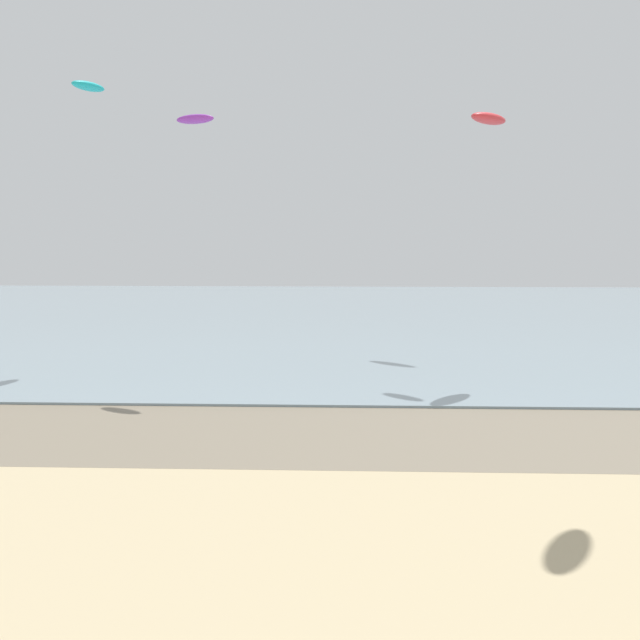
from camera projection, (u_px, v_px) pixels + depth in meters
wet_sand_strip at (387, 435)px, 29.51m from camera, size 120.00×8.93×0.01m
sea at (372, 317)px, 68.72m from camera, size 160.00×70.00×0.10m
kite_aloft_2 at (88, 86)px, 43.29m from camera, size 1.54×2.70×0.47m
kite_aloft_5 at (489, 119)px, 39.06m from camera, size 2.41×3.04×0.49m
kite_aloft_7 at (195, 119)px, 37.35m from camera, size 2.10×1.68×0.50m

